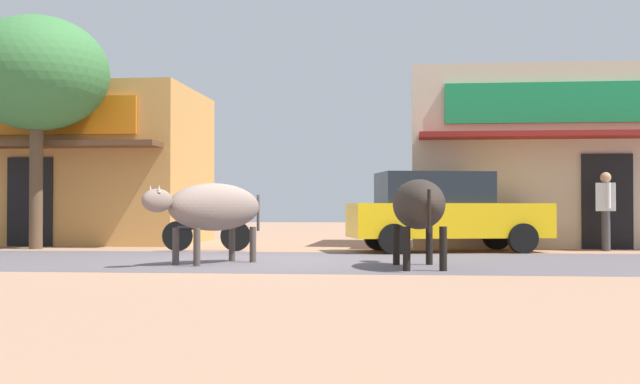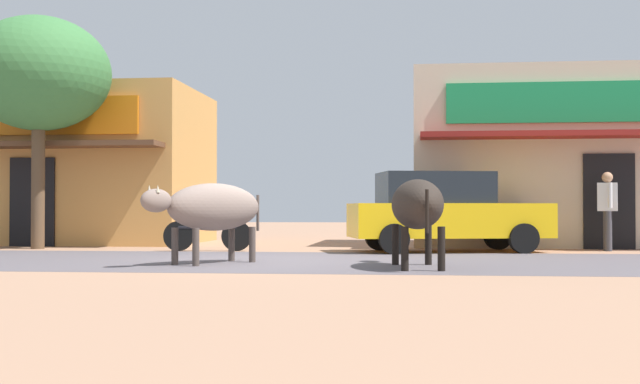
# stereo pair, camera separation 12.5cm
# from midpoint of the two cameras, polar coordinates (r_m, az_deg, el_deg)

# --- Properties ---
(ground) EXTENTS (80.00, 80.00, 0.00)m
(ground) POSITION_cam_midpoint_polar(r_m,az_deg,el_deg) (14.79, -3.97, -4.57)
(ground) COLOR #A1775C
(asphalt_road) EXTENTS (72.00, 5.78, 0.00)m
(asphalt_road) POSITION_cam_midpoint_polar(r_m,az_deg,el_deg) (14.79, -3.97, -4.57)
(asphalt_road) COLOR #595257
(asphalt_road) RESTS_ON ground
(storefront_left_cafe) EXTENTS (7.94, 5.39, 3.95)m
(storefront_left_cafe) POSITION_cam_midpoint_polar(r_m,az_deg,el_deg) (23.64, -17.42, 1.58)
(storefront_left_cafe) COLOR tan
(storefront_left_cafe) RESTS_ON ground
(storefront_right_club) EXTENTS (7.23, 5.39, 4.15)m
(storefront_right_club) POSITION_cam_midpoint_polar(r_m,az_deg,el_deg) (21.93, 15.92, 2.04)
(storefront_right_club) COLOR beige
(storefront_right_club) RESTS_ON ground
(roadside_tree) EXTENTS (3.18, 3.18, 5.17)m
(roadside_tree) POSITION_cam_midpoint_polar(r_m,az_deg,el_deg) (20.21, -18.02, 7.44)
(roadside_tree) COLOR brown
(roadside_tree) RESTS_ON ground
(parked_hatchback_car) EXTENTS (4.29, 2.48, 1.64)m
(parked_hatchback_car) POSITION_cam_midpoint_polar(r_m,az_deg,el_deg) (17.87, 8.47, -1.27)
(parked_hatchback_car) COLOR yellow
(parked_hatchback_car) RESTS_ON ground
(parked_motorcycle) EXTENTS (1.85, 0.30, 1.07)m
(parked_motorcycle) POSITION_cam_midpoint_polar(r_m,az_deg,el_deg) (18.13, -7.21, -2.43)
(parked_motorcycle) COLOR black
(parked_motorcycle) RESTS_ON ground
(cow_near_brown) EXTENTS (1.75, 2.34, 1.31)m
(cow_near_brown) POSITION_cam_midpoint_polar(r_m,az_deg,el_deg) (14.00, -6.95, -1.04)
(cow_near_brown) COLOR gray
(cow_near_brown) RESTS_ON ground
(cow_far_dark) EXTENTS (1.00, 2.70, 1.34)m
(cow_far_dark) POSITION_cam_midpoint_polar(r_m,az_deg,el_deg) (13.08, 6.71, -0.87)
(cow_far_dark) COLOR #2D251F
(cow_far_dark) RESTS_ON ground
(pedestrian_by_shop) EXTENTS (0.45, 0.61, 1.66)m
(pedestrian_by_shop) POSITION_cam_midpoint_polar(r_m,az_deg,el_deg) (19.04, 18.74, -0.80)
(pedestrian_by_shop) COLOR #3F3F47
(pedestrian_by_shop) RESTS_ON ground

